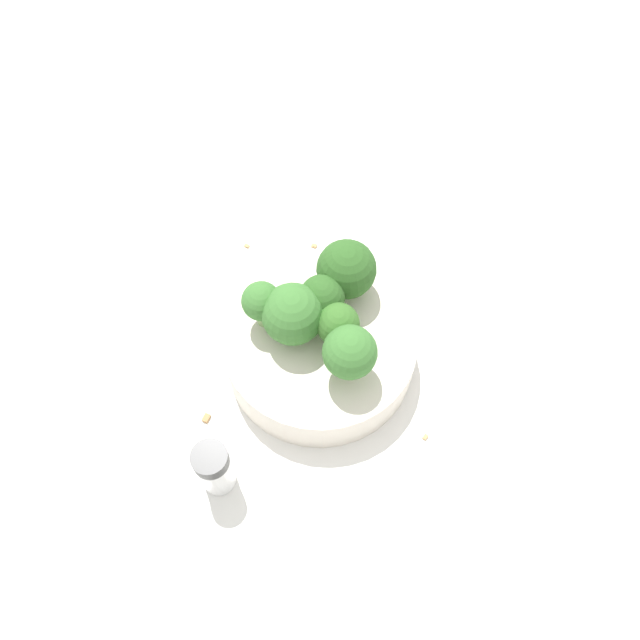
{
  "coord_description": "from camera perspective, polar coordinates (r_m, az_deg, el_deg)",
  "views": [
    {
      "loc": [
        0.16,
        0.23,
        0.56
      ],
      "look_at": [
        0.0,
        0.0,
        0.08
      ],
      "focal_mm": 35.0,
      "sensor_mm": 36.0,
      "label": 1
    }
  ],
  "objects": [
    {
      "name": "bowl",
      "position": [
        0.61,
        0.0,
        -2.64
      ],
      "size": [
        0.19,
        0.19,
        0.05
      ],
      "primitive_type": "cylinder",
      "color": "silver",
      "rests_on": "ground_plane"
    },
    {
      "name": "broccoli_floret_2",
      "position": [
        0.54,
        2.89,
        -2.93
      ],
      "size": [
        0.05,
        0.05,
        0.06
      ],
      "color": "#8EB770",
      "rests_on": "bowl"
    },
    {
      "name": "almond_crumb_2",
      "position": [
        0.61,
        9.62,
        -10.47
      ],
      "size": [
        0.01,
        0.0,
        0.01
      ],
      "primitive_type": "cube",
      "rotation": [
        0.0,
        0.0,
        0.26
      ],
      "color": "tan",
      "rests_on": "ground_plane"
    },
    {
      "name": "ground_plane",
      "position": [
        0.63,
        0.0,
        -3.65
      ],
      "size": [
        3.0,
        3.0,
        0.0
      ],
      "primitive_type": "plane",
      "color": "white"
    },
    {
      "name": "broccoli_floret_0",
      "position": [
        0.58,
        0.16,
        1.99
      ],
      "size": [
        0.04,
        0.04,
        0.05
      ],
      "color": "#8EB770",
      "rests_on": "bowl"
    },
    {
      "name": "pepper_shaker",
      "position": [
        0.56,
        -9.62,
        -13.23
      ],
      "size": [
        0.03,
        0.03,
        0.07
      ],
      "color": "silver",
      "rests_on": "ground_plane"
    },
    {
      "name": "almond_crumb_0",
      "position": [
        0.71,
        -0.55,
        6.87
      ],
      "size": [
        0.01,
        0.01,
        0.01
      ],
      "primitive_type": "cube",
      "rotation": [
        0.0,
        0.0,
        2.2
      ],
      "color": "tan",
      "rests_on": "ground_plane"
    },
    {
      "name": "almond_crumb_3",
      "position": [
        0.61,
        -10.38,
        -8.75
      ],
      "size": [
        0.01,
        0.01,
        0.01
      ],
      "primitive_type": "cube",
      "rotation": [
        0.0,
        0.0,
        3.7
      ],
      "color": "#AD7F4C",
      "rests_on": "ground_plane"
    },
    {
      "name": "broccoli_floret_3",
      "position": [
        0.57,
        -5.37,
        1.62
      ],
      "size": [
        0.04,
        0.04,
        0.05
      ],
      "color": "#84AD66",
      "rests_on": "bowl"
    },
    {
      "name": "broccoli_floret_4",
      "position": [
        0.56,
        1.64,
        -0.47
      ],
      "size": [
        0.04,
        0.04,
        0.05
      ],
      "color": "#8EB770",
      "rests_on": "bowl"
    },
    {
      "name": "broccoli_floret_1",
      "position": [
        0.56,
        -2.5,
        0.51
      ],
      "size": [
        0.06,
        0.06,
        0.06
      ],
      "color": "#7A9E5B",
      "rests_on": "bowl"
    },
    {
      "name": "broccoli_floret_5",
      "position": [
        0.59,
        2.43,
        4.63
      ],
      "size": [
        0.06,
        0.06,
        0.06
      ],
      "color": "#8EB770",
      "rests_on": "bowl"
    },
    {
      "name": "almond_crumb_1",
      "position": [
        0.71,
        -6.72,
        6.8
      ],
      "size": [
        0.01,
        0.01,
        0.01
      ],
      "primitive_type": "cube",
      "rotation": [
        0.0,
        0.0,
        2.0
      ],
      "color": "tan",
      "rests_on": "ground_plane"
    }
  ]
}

